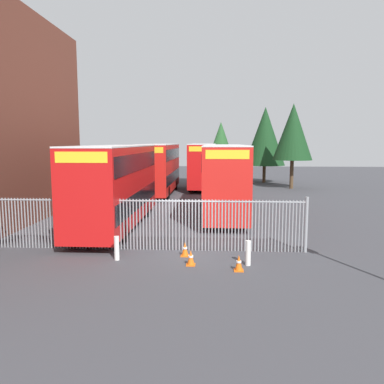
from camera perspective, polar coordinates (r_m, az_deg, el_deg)
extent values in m
plane|color=#3D3D42|center=(24.57, 0.55, -3.43)|extent=(100.00, 100.00, 0.00)
cylinder|color=gray|center=(18.95, -26.31, -4.06)|extent=(0.06, 0.06, 2.20)
cylinder|color=gray|center=(18.88, -25.94, -4.08)|extent=(0.06, 0.06, 2.20)
cylinder|color=gray|center=(18.81, -25.56, -4.10)|extent=(0.06, 0.06, 2.20)
cylinder|color=gray|center=(18.74, -25.19, -4.12)|extent=(0.06, 0.06, 2.20)
cylinder|color=gray|center=(18.68, -24.81, -4.14)|extent=(0.06, 0.06, 2.20)
cylinder|color=gray|center=(18.61, -24.43, -4.15)|extent=(0.06, 0.06, 2.20)
cylinder|color=gray|center=(18.55, -24.05, -4.17)|extent=(0.06, 0.06, 2.20)
cylinder|color=gray|center=(18.48, -23.66, -4.19)|extent=(0.06, 0.06, 2.20)
cylinder|color=gray|center=(18.42, -23.27, -4.21)|extent=(0.06, 0.06, 2.20)
cylinder|color=gray|center=(18.36, -22.88, -4.22)|extent=(0.06, 0.06, 2.20)
cylinder|color=gray|center=(18.30, -22.48, -4.24)|extent=(0.06, 0.06, 2.20)
cylinder|color=gray|center=(18.24, -22.09, -4.26)|extent=(0.06, 0.06, 2.20)
cylinder|color=gray|center=(18.18, -21.69, -4.28)|extent=(0.06, 0.06, 2.20)
cylinder|color=gray|center=(18.12, -21.29, -4.29)|extent=(0.06, 0.06, 2.20)
cylinder|color=gray|center=(18.06, -20.88, -4.31)|extent=(0.06, 0.06, 2.20)
cylinder|color=gray|center=(18.00, -20.47, -4.33)|extent=(0.06, 0.06, 2.20)
cylinder|color=gray|center=(17.95, -20.06, -4.34)|extent=(0.06, 0.06, 2.20)
cylinder|color=gray|center=(17.89, -19.65, -4.36)|extent=(0.06, 0.06, 2.20)
cylinder|color=gray|center=(17.84, -19.24, -4.38)|extent=(0.06, 0.06, 2.20)
cylinder|color=gray|center=(17.79, -18.82, -4.39)|extent=(0.06, 0.06, 2.20)
cylinder|color=gray|center=(17.73, -18.40, -4.41)|extent=(0.06, 0.06, 2.20)
cylinder|color=gray|center=(17.68, -17.98, -4.43)|extent=(0.06, 0.06, 2.20)
cylinder|color=gray|center=(17.63, -17.55, -4.44)|extent=(0.06, 0.06, 2.20)
cylinder|color=gray|center=(17.58, -17.12, -4.46)|extent=(0.06, 0.06, 2.20)
cylinder|color=gray|center=(17.54, -16.69, -4.48)|extent=(0.06, 0.06, 2.20)
cylinder|color=gray|center=(17.49, -16.26, -4.49)|extent=(0.06, 0.06, 2.20)
cylinder|color=gray|center=(17.44, -15.83, -4.51)|extent=(0.06, 0.06, 2.20)
cylinder|color=gray|center=(17.40, -15.39, -4.52)|extent=(0.06, 0.06, 2.20)
cylinder|color=gray|center=(17.35, -14.95, -4.54)|extent=(0.06, 0.06, 2.20)
cylinder|color=gray|center=(17.31, -14.51, -4.55)|extent=(0.06, 0.06, 2.20)
cylinder|color=gray|center=(17.27, -14.07, -4.57)|extent=(0.06, 0.06, 2.20)
cylinder|color=gray|center=(17.23, -13.62, -4.58)|extent=(0.06, 0.06, 2.20)
cylinder|color=gray|center=(17.19, -13.17, -4.59)|extent=(0.06, 0.06, 2.20)
cylinder|color=gray|center=(17.15, -12.72, -4.61)|extent=(0.06, 0.06, 2.20)
cylinder|color=gray|center=(17.11, -12.27, -4.62)|extent=(0.06, 0.06, 2.20)
cylinder|color=gray|center=(17.07, -11.82, -4.64)|extent=(0.06, 0.06, 2.20)
cylinder|color=gray|center=(17.04, -11.36, -4.65)|extent=(0.06, 0.06, 2.20)
cylinder|color=gray|center=(17.00, -10.90, -4.66)|extent=(0.06, 0.06, 2.20)
cylinder|color=gray|center=(16.97, -10.44, -4.68)|extent=(0.06, 0.06, 2.20)
cylinder|color=gray|center=(16.94, -9.98, -4.69)|extent=(0.06, 0.06, 2.20)
cylinder|color=gray|center=(16.90, -9.52, -4.70)|extent=(0.06, 0.06, 2.20)
cylinder|color=gray|center=(16.87, -9.05, -4.71)|extent=(0.06, 0.06, 2.20)
cylinder|color=gray|center=(16.84, -8.59, -4.72)|extent=(0.06, 0.06, 2.20)
cylinder|color=gray|center=(16.82, -8.12, -4.74)|extent=(0.06, 0.06, 2.20)
cylinder|color=gray|center=(16.79, -7.65, -4.75)|extent=(0.06, 0.06, 2.20)
cylinder|color=gray|center=(16.76, -7.18, -4.76)|extent=(0.06, 0.06, 2.20)
cylinder|color=gray|center=(16.74, -6.70, -4.77)|extent=(0.06, 0.06, 2.20)
cylinder|color=gray|center=(16.71, -6.23, -4.78)|extent=(0.06, 0.06, 2.20)
cylinder|color=gray|center=(16.69, -5.75, -4.79)|extent=(0.06, 0.06, 2.20)
cylinder|color=gray|center=(16.67, -5.28, -4.80)|extent=(0.06, 0.06, 2.20)
cylinder|color=gray|center=(16.65, -4.80, -4.81)|extent=(0.06, 0.06, 2.20)
cylinder|color=gray|center=(16.63, -4.32, -4.82)|extent=(0.06, 0.06, 2.20)
cylinder|color=gray|center=(16.61, -3.84, -4.83)|extent=(0.06, 0.06, 2.20)
cylinder|color=gray|center=(16.60, -3.36, -4.83)|extent=(0.06, 0.06, 2.20)
cylinder|color=gray|center=(16.58, -2.88, -4.84)|extent=(0.06, 0.06, 2.20)
cylinder|color=gray|center=(16.57, -2.39, -4.85)|extent=(0.06, 0.06, 2.20)
cylinder|color=gray|center=(16.55, -1.91, -4.86)|extent=(0.06, 0.06, 2.20)
cylinder|color=gray|center=(16.54, -1.43, -4.87)|extent=(0.06, 0.06, 2.20)
cylinder|color=gray|center=(16.53, -0.94, -4.87)|extent=(0.06, 0.06, 2.20)
cylinder|color=gray|center=(16.52, -0.45, -4.88)|extent=(0.06, 0.06, 2.20)
cylinder|color=gray|center=(16.51, 0.03, -4.89)|extent=(0.06, 0.06, 2.20)
cylinder|color=gray|center=(16.50, 0.52, -4.89)|extent=(0.06, 0.06, 2.20)
cylinder|color=gray|center=(16.50, 1.01, -4.90)|extent=(0.06, 0.06, 2.20)
cylinder|color=gray|center=(16.49, 1.49, -4.90)|extent=(0.06, 0.06, 2.20)
cylinder|color=gray|center=(16.49, 1.98, -4.91)|extent=(0.06, 0.06, 2.20)
cylinder|color=gray|center=(16.49, 2.47, -4.91)|extent=(0.06, 0.06, 2.20)
cylinder|color=gray|center=(16.49, 2.96, -4.91)|extent=(0.06, 0.06, 2.20)
cylinder|color=gray|center=(16.49, 3.45, -4.92)|extent=(0.06, 0.06, 2.20)
cylinder|color=gray|center=(16.49, 3.94, -4.92)|extent=(0.06, 0.06, 2.20)
cylinder|color=gray|center=(16.49, 4.42, -4.93)|extent=(0.06, 0.06, 2.20)
cylinder|color=gray|center=(16.49, 4.91, -4.93)|extent=(0.06, 0.06, 2.20)
cylinder|color=gray|center=(16.50, 5.40, -4.93)|extent=(0.06, 0.06, 2.20)
cylinder|color=gray|center=(16.50, 5.89, -4.93)|extent=(0.06, 0.06, 2.20)
cylinder|color=gray|center=(16.51, 6.37, -4.93)|extent=(0.06, 0.06, 2.20)
cylinder|color=gray|center=(16.52, 6.86, -4.93)|extent=(0.06, 0.06, 2.20)
cylinder|color=gray|center=(16.53, 7.35, -4.94)|extent=(0.06, 0.06, 2.20)
cylinder|color=gray|center=(16.54, 7.83, -4.94)|extent=(0.06, 0.06, 2.20)
cylinder|color=gray|center=(16.55, 8.32, -4.94)|extent=(0.06, 0.06, 2.20)
cylinder|color=gray|center=(16.56, 8.80, -4.94)|extent=(0.06, 0.06, 2.20)
cylinder|color=gray|center=(16.57, 9.29, -4.94)|extent=(0.06, 0.06, 2.20)
cylinder|color=gray|center=(16.59, 9.77, -4.93)|extent=(0.06, 0.06, 2.20)
cylinder|color=gray|center=(16.61, 10.25, -4.93)|extent=(0.06, 0.06, 2.20)
cylinder|color=gray|center=(16.62, 10.73, -4.93)|extent=(0.06, 0.06, 2.20)
cylinder|color=gray|center=(16.64, 11.21, -4.93)|extent=(0.06, 0.06, 2.20)
cylinder|color=gray|center=(16.66, 11.69, -4.93)|extent=(0.06, 0.06, 2.20)
cylinder|color=gray|center=(16.68, 12.17, -4.93)|extent=(0.06, 0.06, 2.20)
cylinder|color=gray|center=(16.71, 12.64, -4.92)|extent=(0.06, 0.06, 2.20)
cylinder|color=gray|center=(16.73, 13.12, -4.92)|extent=(0.06, 0.06, 2.20)
cylinder|color=gray|center=(16.75, 13.59, -4.92)|extent=(0.06, 0.06, 2.20)
cylinder|color=gray|center=(16.78, 14.06, -4.91)|extent=(0.06, 0.06, 2.20)
cylinder|color=gray|center=(16.80, 14.53, -4.91)|extent=(0.06, 0.06, 2.20)
cylinder|color=gray|center=(16.83, 15.00, -4.90)|extent=(0.06, 0.06, 2.20)
cylinder|color=gray|center=(16.86, 15.47, -4.90)|extent=(0.06, 0.06, 2.20)
cylinder|color=gray|center=(16.89, 15.94, -4.89)|extent=(0.06, 0.06, 2.20)
cylinder|color=gray|center=(16.92, 16.40, -4.89)|extent=(0.06, 0.06, 2.20)
cylinder|color=gray|center=(16.57, -6.99, -1.31)|extent=(13.58, 0.07, 0.07)
cylinder|color=gray|center=(16.91, 16.41, -4.64)|extent=(0.14, 0.14, 2.35)
cube|color=red|center=(21.31, -11.04, 1.16)|extent=(2.50, 10.80, 4.00)
cube|color=black|center=(21.41, -10.99, -0.97)|extent=(2.54, 10.37, 0.90)
cube|color=black|center=(21.22, -11.12, 4.38)|extent=(2.54, 10.37, 0.90)
cube|color=yellow|center=(16.08, -15.93, 4.93)|extent=(2.12, 0.12, 0.44)
cube|color=silver|center=(21.19, -11.18, 6.62)|extent=(2.50, 10.80, 0.08)
cylinder|color=black|center=(18.77, -16.72, -5.52)|extent=(0.30, 1.04, 1.04)
cylinder|color=black|center=(18.14, -10.15, -5.76)|extent=(0.30, 1.04, 1.04)
cylinder|color=black|center=(24.68, -11.71, -2.31)|extent=(0.30, 1.04, 1.04)
cylinder|color=black|center=(24.21, -6.67, -2.40)|extent=(0.30, 1.04, 1.04)
cube|color=red|center=(24.46, 4.78, 2.05)|extent=(2.50, 10.80, 4.00)
cube|color=black|center=(24.55, 4.76, 0.19)|extent=(2.54, 10.37, 0.90)
cube|color=black|center=(24.38, 4.81, 4.86)|extent=(2.54, 10.37, 0.90)
cube|color=yellow|center=(19.02, 5.22, 5.52)|extent=(2.12, 0.12, 0.44)
cube|color=silver|center=(24.36, 4.83, 6.81)|extent=(2.50, 10.80, 0.08)
cylinder|color=black|center=(21.40, 1.99, -3.64)|extent=(0.30, 1.04, 1.04)
cylinder|color=black|center=(21.46, 7.88, -3.68)|extent=(0.30, 1.04, 1.04)
cylinder|color=black|center=(27.63, 2.31, -1.14)|extent=(0.30, 1.04, 1.04)
cylinder|color=black|center=(27.67, 6.87, -1.17)|extent=(0.30, 1.04, 1.04)
cube|color=red|center=(34.83, -4.78, 3.63)|extent=(2.50, 10.80, 4.00)
cube|color=black|center=(34.89, -4.77, 2.32)|extent=(2.54, 10.37, 0.90)
cube|color=black|center=(34.77, -4.80, 5.60)|extent=(2.54, 10.37, 0.90)
cube|color=yellow|center=(29.47, -6.29, 6.15)|extent=(2.12, 0.12, 0.44)
cube|color=silver|center=(34.76, -4.82, 6.97)|extent=(2.50, 10.80, 0.08)
cylinder|color=black|center=(31.90, -7.55, -0.06)|extent=(0.30, 1.04, 1.04)
cylinder|color=black|center=(31.56, -3.63, -0.09)|extent=(0.30, 1.04, 1.04)
cylinder|color=black|center=(38.08, -5.76, 1.17)|extent=(0.30, 1.04, 1.04)
cylinder|color=black|center=(37.79, -2.46, 1.15)|extent=(0.30, 1.04, 1.04)
cube|color=red|center=(39.28, 1.63, 4.07)|extent=(2.50, 10.80, 4.00)
cube|color=black|center=(39.34, 1.62, 2.91)|extent=(2.54, 10.37, 0.90)
cube|color=black|center=(39.23, 1.63, 5.82)|extent=(2.54, 10.37, 0.90)
cube|color=yellow|center=(33.88, 1.36, 6.34)|extent=(2.12, 0.12, 0.44)
cube|color=silver|center=(39.22, 1.64, 7.03)|extent=(2.50, 10.80, 0.08)
cylinder|color=black|center=(36.16, -0.29, 0.88)|extent=(0.30, 1.04, 1.04)
cylinder|color=black|center=(36.09, 3.20, 0.85)|extent=(0.30, 1.04, 1.04)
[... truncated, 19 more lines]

